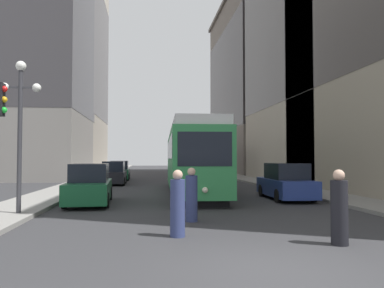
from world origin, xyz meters
TOP-DOWN VIEW (x-y plane):
  - ground_plane at (0.00, 0.00)m, footprint 200.00×200.00m
  - sidewalk_left at (-7.33, 40.00)m, footprint 2.51×120.00m
  - sidewalk_right at (7.33, 40.00)m, footprint 2.51×120.00m
  - streetcar at (0.43, 15.75)m, footprint 3.23×15.02m
  - transit_bus at (3.52, 34.25)m, footprint 2.91×12.97m
  - parked_car_left_near at (-4.78, 11.00)m, footprint 2.08×5.07m
  - parked_car_left_mid at (-4.78, 30.12)m, footprint 1.95×4.86m
  - parked_car_right_far at (4.78, 11.82)m, footprint 2.03×4.77m
  - parked_car_left_far at (-4.78, 23.80)m, footprint 1.91×4.42m
  - pedestrian_crossing_near at (2.38, 1.87)m, footprint 0.40×0.40m
  - pedestrian_crossing_far at (-0.74, 5.65)m, footprint 0.39×0.39m
  - pedestrian_on_sidewalk at (-1.39, 3.28)m, footprint 0.40×0.40m
  - lamp_post_left_near at (-6.68, 7.30)m, footprint 1.41×0.36m
  - building_left_corner at (-15.80, 48.53)m, footprint 15.01×17.69m
  - building_left_midblock at (-15.28, 33.70)m, footprint 13.98×14.75m
  - building_right_midblock at (13.59, 25.45)m, footprint 10.60×17.90m
  - building_right_far at (14.89, 46.20)m, footprint 13.21×22.78m

SIDE VIEW (x-z plane):
  - ground_plane at x=0.00m, z-range 0.00..0.00m
  - sidewalk_left at x=-7.33m, z-range 0.00..0.15m
  - sidewalk_right at x=7.33m, z-range 0.00..0.15m
  - pedestrian_crossing_far at x=-0.74m, z-range -0.06..1.70m
  - pedestrian_on_sidewalk at x=-1.39m, z-range -0.06..1.70m
  - pedestrian_crossing_near at x=2.38m, z-range -0.06..1.74m
  - parked_car_left_far at x=-4.78m, z-range -0.07..1.75m
  - parked_car_right_far at x=4.78m, z-range -0.07..1.75m
  - parked_car_left_mid at x=-4.78m, z-range -0.07..1.75m
  - parked_car_left_near at x=-4.78m, z-range -0.07..1.75m
  - transit_bus at x=3.52m, z-range 0.22..3.67m
  - streetcar at x=0.43m, z-range 0.16..4.05m
  - lamp_post_left_near at x=-6.68m, z-range 1.00..6.39m
  - building_right_far at x=14.89m, z-range 0.36..24.56m
  - building_left_midblock at x=-15.28m, z-range 0.40..26.44m
  - building_right_midblock at x=13.59m, z-range 0.41..27.41m
  - building_left_corner at x=-15.80m, z-range 0.48..31.03m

